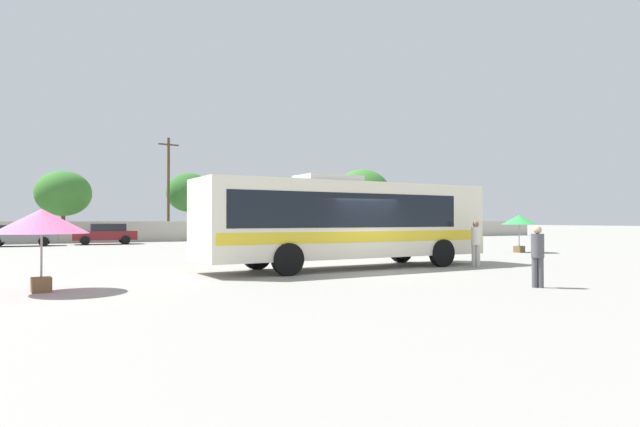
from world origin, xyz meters
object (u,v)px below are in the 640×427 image
(attendant_by_bus_door, at_px, (476,241))
(utility_pole_near, at_px, (168,187))
(passenger_waiting_on_apron, at_px, (538,253))
(vendor_umbrella_near_gate_pink, at_px, (42,223))
(vendor_umbrella_secondary_green, at_px, (519,221))
(parked_car_leftmost_grey, at_px, (20,235))
(roadside_tree_right, at_px, (362,194))
(parked_car_second_maroon, at_px, (106,233))
(roadside_tree_midright, at_px, (190,193))
(coach_bus_cream_yellow, at_px, (345,219))
(roadside_tree_midleft, at_px, (63,193))

(attendant_by_bus_door, distance_m, utility_pole_near, 32.75)
(passenger_waiting_on_apron, xyz_separation_m, vendor_umbrella_near_gate_pink, (-11.58, 4.80, 0.78))
(passenger_waiting_on_apron, relative_size, vendor_umbrella_secondary_green, 0.79)
(utility_pole_near, bearing_deg, parked_car_leftmost_grey, -151.03)
(parked_car_leftmost_grey, distance_m, roadside_tree_right, 31.30)
(vendor_umbrella_secondary_green, xyz_separation_m, parked_car_second_maroon, (-19.33, 20.76, -0.93))
(parked_car_leftmost_grey, height_order, roadside_tree_midright, roadside_tree_midright)
(utility_pole_near, bearing_deg, roadside_tree_midright, 34.33)
(coach_bus_cream_yellow, relative_size, roadside_tree_midleft, 1.92)
(attendant_by_bus_door, height_order, vendor_umbrella_secondary_green, vendor_umbrella_secondary_green)
(parked_car_second_maroon, bearing_deg, vendor_umbrella_near_gate_pink, -97.56)
(attendant_by_bus_door, xyz_separation_m, utility_pole_near, (-5.33, 32.10, 3.69))
(coach_bus_cream_yellow, relative_size, passenger_waiting_on_apron, 7.00)
(passenger_waiting_on_apron, bearing_deg, attendant_by_bus_door, 62.00)
(coach_bus_cream_yellow, xyz_separation_m, parked_car_second_maroon, (-6.15, 24.93, -1.00))
(vendor_umbrella_near_gate_pink, relative_size, roadside_tree_midright, 0.36)
(attendant_by_bus_door, height_order, vendor_umbrella_near_gate_pink, vendor_umbrella_near_gate_pink)
(passenger_waiting_on_apron, height_order, vendor_umbrella_near_gate_pink, vendor_umbrella_near_gate_pink)
(coach_bus_cream_yellow, distance_m, attendant_by_bus_door, 5.05)
(coach_bus_cream_yellow, xyz_separation_m, passenger_waiting_on_apron, (1.83, -7.07, -0.88))
(roadside_tree_midright, bearing_deg, roadside_tree_right, -5.12)
(parked_car_second_maroon, distance_m, roadside_tree_midright, 10.93)
(attendant_by_bus_door, bearing_deg, parked_car_second_maroon, 112.14)
(attendant_by_bus_door, distance_m, parked_car_second_maroon, 28.74)
(passenger_waiting_on_apron, bearing_deg, vendor_umbrella_near_gate_pink, 157.48)
(passenger_waiting_on_apron, height_order, roadside_tree_midright, roadside_tree_midright)
(coach_bus_cream_yellow, bearing_deg, parked_car_second_maroon, 103.85)
(parked_car_leftmost_grey, xyz_separation_m, roadside_tree_right, (30.49, 5.97, 3.74))
(parked_car_second_maroon, height_order, roadside_tree_midleft, roadside_tree_midleft)
(coach_bus_cream_yellow, distance_m, roadside_tree_midright, 32.03)
(attendant_by_bus_door, relative_size, parked_car_second_maroon, 0.40)
(roadside_tree_midleft, bearing_deg, vendor_umbrella_near_gate_pink, -91.49)
(attendant_by_bus_door, relative_size, parked_car_leftmost_grey, 0.38)
(passenger_waiting_on_apron, bearing_deg, parked_car_second_maroon, 103.99)
(parked_car_second_maroon, bearing_deg, parked_car_leftmost_grey, -174.06)
(passenger_waiting_on_apron, height_order, utility_pole_near, utility_pole_near)
(attendant_by_bus_door, distance_m, passenger_waiting_on_apron, 6.09)
(vendor_umbrella_near_gate_pink, distance_m, roadside_tree_right, 43.52)
(passenger_waiting_on_apron, distance_m, roadside_tree_midleft, 40.88)
(vendor_umbrella_near_gate_pink, bearing_deg, roadside_tree_midright, 71.72)
(vendor_umbrella_secondary_green, bearing_deg, vendor_umbrella_near_gate_pink, -164.33)
(parked_car_second_maroon, height_order, roadside_tree_midright, roadside_tree_midright)
(attendant_by_bus_door, distance_m, vendor_umbrella_near_gate_pink, 14.47)
(roadside_tree_midleft, bearing_deg, roadside_tree_right, -3.99)
(roadside_tree_midleft, bearing_deg, parked_car_leftmost_grey, -108.86)
(attendant_by_bus_door, xyz_separation_m, roadside_tree_midright, (-3.16, 33.59, 3.30))
(passenger_waiting_on_apron, height_order, parked_car_second_maroon, passenger_waiting_on_apron)
(coach_bus_cream_yellow, bearing_deg, passenger_waiting_on_apron, -75.50)
(utility_pole_near, height_order, roadside_tree_right, utility_pole_near)
(vendor_umbrella_near_gate_pink, xyz_separation_m, parked_car_leftmost_grey, (-1.80, 26.63, -0.93))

